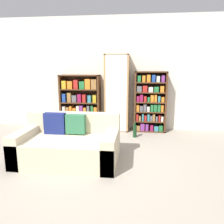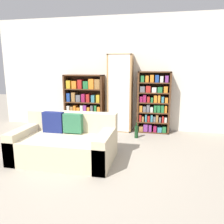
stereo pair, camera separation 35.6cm
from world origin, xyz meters
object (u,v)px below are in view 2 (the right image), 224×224
(couch, at_px, (65,143))
(bookshelf_left, at_px, (85,103))
(display_cabinet, at_px, (120,94))
(wine_bottle, at_px, (136,132))
(bookshelf_right, at_px, (153,103))

(couch, distance_m, bookshelf_left, 1.94)
(couch, height_order, display_cabinet, display_cabinet)
(bookshelf_left, relative_size, wine_bottle, 3.91)
(couch, relative_size, display_cabinet, 0.89)
(bookshelf_right, bearing_deg, wine_bottle, -121.92)
(bookshelf_left, bearing_deg, display_cabinet, -1.09)
(display_cabinet, bearing_deg, bookshelf_right, 1.24)
(bookshelf_left, height_order, display_cabinet, display_cabinet)
(display_cabinet, bearing_deg, couch, -108.10)
(display_cabinet, distance_m, bookshelf_right, 0.81)
(bookshelf_right, xyz_separation_m, wine_bottle, (-0.33, -0.53, -0.55))
(couch, relative_size, wine_bottle, 4.73)
(bookshelf_left, bearing_deg, wine_bottle, -21.60)
(couch, xyz_separation_m, wine_bottle, (1.06, 1.35, -0.13))
(couch, height_order, bookshelf_right, bookshelf_right)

